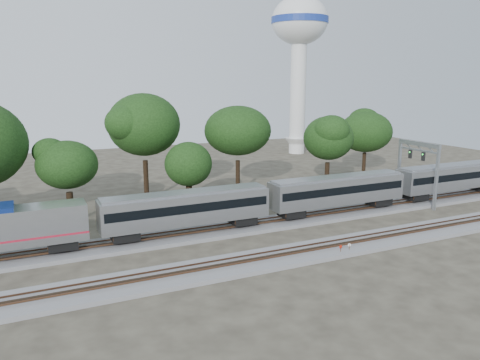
# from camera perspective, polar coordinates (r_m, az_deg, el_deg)

# --- Properties ---
(ground) EXTENTS (160.00, 160.00, 0.00)m
(ground) POSITION_cam_1_polar(r_m,az_deg,el_deg) (49.66, 3.87, -7.84)
(ground) COLOR #383328
(ground) RESTS_ON ground
(track_far) EXTENTS (160.00, 5.00, 0.73)m
(track_far) POSITION_cam_1_polar(r_m,az_deg,el_deg) (54.64, 0.83, -5.72)
(track_far) COLOR slate
(track_far) RESTS_ON ground
(track_near) EXTENTS (160.00, 5.00, 0.73)m
(track_near) POSITION_cam_1_polar(r_m,az_deg,el_deg) (46.35, 6.28, -9.09)
(track_near) COLOR slate
(track_near) RESTS_ON ground
(train) EXTENTS (136.51, 3.33, 4.91)m
(train) POSITION_cam_1_polar(r_m,az_deg,el_deg) (73.92, 24.47, 0.42)
(train) COLOR #ACAFB3
(train) RESTS_ON ground
(switch_stand_red) EXTENTS (0.34, 0.06, 1.06)m
(switch_stand_red) POSITION_cam_1_polar(r_m,az_deg,el_deg) (47.39, 12.17, -8.21)
(switch_stand_red) COLOR #512D19
(switch_stand_red) RESTS_ON ground
(switch_stand_white) EXTENTS (0.33, 0.11, 1.05)m
(switch_stand_white) POSITION_cam_1_polar(r_m,az_deg,el_deg) (48.10, 13.18, -7.96)
(switch_stand_white) COLOR #512D19
(switch_stand_white) RESTS_ON ground
(switch_lever) EXTENTS (0.58, 0.47, 0.30)m
(switch_lever) POSITION_cam_1_polar(r_m,az_deg,el_deg) (48.82, 14.29, -8.36)
(switch_lever) COLOR #512D19
(switch_lever) RESTS_ON ground
(water_tower) EXTENTS (12.85, 12.85, 35.58)m
(water_tower) POSITION_cam_1_polar(r_m,az_deg,el_deg) (111.58, 7.24, 16.79)
(water_tower) COLOR silver
(water_tower) RESTS_ON ground
(signal_gantry) EXTENTS (0.61, 7.21, 8.77)m
(signal_gantry) POSITION_cam_1_polar(r_m,az_deg,el_deg) (68.32, 20.86, 2.41)
(signal_gantry) COLOR gray
(signal_gantry) RESTS_ON ground
(tree_2) EXTENTS (7.30, 7.30, 10.30)m
(tree_2) POSITION_cam_1_polar(r_m,az_deg,el_deg) (58.47, -20.32, 1.73)
(tree_2) COLOR black
(tree_2) RESTS_ON ground
(tree_3) EXTENTS (11.07, 11.07, 15.60)m
(tree_3) POSITION_cam_1_polar(r_m,az_deg,el_deg) (66.53, -11.65, 6.62)
(tree_3) COLOR black
(tree_3) RESTS_ON ground
(tree_4) EXTENTS (6.28, 6.28, 8.86)m
(tree_4) POSITION_cam_1_polar(r_m,az_deg,el_deg) (61.46, -6.31, 1.92)
(tree_4) COLOR black
(tree_4) RESTS_ON ground
(tree_5) EXTENTS (9.80, 9.80, 13.82)m
(tree_5) POSITION_cam_1_polar(r_m,az_deg,el_deg) (69.27, -0.28, 6.03)
(tree_5) COLOR black
(tree_5) RESTS_ON ground
(tree_6) EXTENTS (8.38, 8.38, 11.81)m
(tree_6) POSITION_cam_1_polar(r_m,az_deg,el_deg) (73.19, 10.72, 5.03)
(tree_6) COLOR black
(tree_6) RESTS_ON ground
(tree_7) EXTENTS (8.14, 8.14, 11.48)m
(tree_7) POSITION_cam_1_polar(r_m,az_deg,el_deg) (85.87, 15.07, 5.67)
(tree_7) COLOR black
(tree_7) RESTS_ON ground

